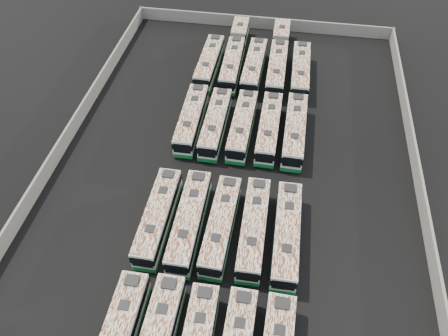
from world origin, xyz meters
The scene contains 17 objects.
ground centered at (0.00, 0.00, 0.00)m, with size 140.00×140.00×0.00m, color black.
perimeter_wall centered at (0.00, 0.00, 1.10)m, with size 45.20×73.20×2.20m.
bus_midfront_far_left centered at (-6.80, -8.67, 1.73)m, with size 2.58×12.03×3.39m.
bus_midfront_left centered at (-3.28, -8.71, 1.79)m, with size 2.72×12.44×3.50m.
bus_midfront_center centered at (0.17, -8.65, 1.72)m, with size 2.80×12.01×3.37m.
bus_midfront_right centered at (3.69, -8.46, 1.74)m, with size 2.72×12.11×3.40m.
bus_midfront_far_right centered at (7.21, -8.69, 1.78)m, with size 2.78×12.36×3.47m.
bus_midback_far_left centered at (-6.70, 7.86, 1.75)m, with size 2.82×12.20×3.42m.
bus_midback_left centered at (-3.36, 7.60, 1.73)m, with size 2.57×12.04×3.39m.
bus_midback_center centered at (0.24, 7.75, 1.73)m, with size 2.75×12.06×3.39m.
bus_midback_right centered at (3.77, 7.84, 1.73)m, with size 2.61×12.04×3.39m.
bus_midback_far_right centered at (7.14, 7.83, 1.79)m, with size 2.72×12.43×3.50m.
bus_back_far_left centered at (-6.84, 21.46, 1.75)m, with size 2.69×12.17×3.42m.
bus_back_left centered at (-3.31, 24.73, 1.74)m, with size 2.91×18.82×3.40m.
bus_back_center centered at (0.15, 21.47, 1.77)m, with size 2.83×12.35×3.47m.
bus_back_right centered at (3.65, 24.71, 1.79)m, with size 2.81×19.31×3.50m.
bus_back_far_right centered at (7.25, 21.55, 1.77)m, with size 2.79×12.34×3.47m.
Camera 1 is at (5.03, -35.68, 40.19)m, focal length 35.00 mm.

